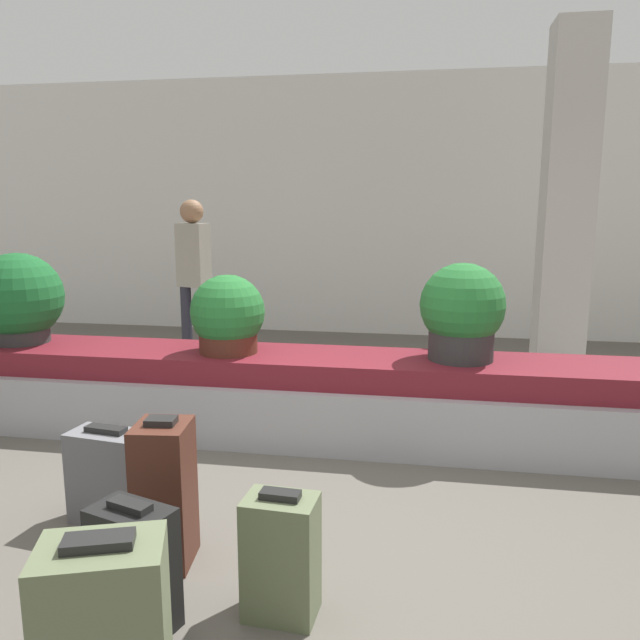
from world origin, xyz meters
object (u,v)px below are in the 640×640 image
(suitcase_3, at_px, (165,493))
(potted_plant_2, at_px, (228,316))
(pillar, at_px, (566,209))
(suitcase_2, at_px, (281,556))
(suitcase_0, at_px, (109,476))
(potted_plant_0, at_px, (462,312))
(potted_plant_1, at_px, (19,299))
(traveler_0, at_px, (194,267))
(suitcase_5, at_px, (134,568))

(suitcase_3, distance_m, potted_plant_2, 1.76)
(pillar, distance_m, suitcase_2, 4.37)
(suitcase_0, xyz_separation_m, suitcase_2, (1.06, -0.59, 0.01))
(suitcase_0, xyz_separation_m, potted_plant_0, (1.85, 1.43, 0.68))
(potted_plant_1, bearing_deg, pillar, 22.51)
(suitcase_2, height_order, potted_plant_2, potted_plant_2)
(suitcase_0, height_order, potted_plant_2, potted_plant_2)
(suitcase_2, bearing_deg, suitcase_0, 154.35)
(potted_plant_0, bearing_deg, suitcase_2, -111.17)
(suitcase_0, distance_m, traveler_0, 3.40)
(suitcase_5, distance_m, potted_plant_2, 2.23)
(suitcase_2, xyz_separation_m, suitcase_3, (-0.61, 0.28, 0.08))
(suitcase_2, relative_size, potted_plant_2, 0.96)
(pillar, xyz_separation_m, potted_plant_0, (-0.98, -1.74, -0.67))
(pillar, relative_size, suitcase_0, 6.15)
(pillar, bearing_deg, traveler_0, 179.24)
(traveler_0, bearing_deg, suitcase_5, 127.24)
(suitcase_0, relative_size, suitcase_2, 0.97)
(suitcase_0, bearing_deg, potted_plant_2, 88.39)
(pillar, height_order, suitcase_2, pillar)
(potted_plant_1, xyz_separation_m, potted_plant_2, (1.67, -0.05, -0.07))
(potted_plant_1, bearing_deg, suitcase_3, -42.18)
(suitcase_2, relative_size, traveler_0, 0.32)
(suitcase_5, distance_m, traveler_0, 4.25)
(suitcase_0, xyz_separation_m, traveler_0, (-0.74, 3.22, 0.76))
(suitcase_2, xyz_separation_m, potted_plant_2, (-0.84, 1.95, 0.61))
(pillar, height_order, potted_plant_1, pillar)
(suitcase_2, xyz_separation_m, potted_plant_1, (-2.51, 2.00, 0.68))
(pillar, height_order, suitcase_5, pillar)
(suitcase_3, bearing_deg, traveler_0, 102.16)
(suitcase_3, relative_size, potted_plant_2, 1.26)
(pillar, height_order, potted_plant_2, pillar)
(potted_plant_0, height_order, potted_plant_2, potted_plant_0)
(suitcase_3, bearing_deg, pillar, 49.20)
(suitcase_3, relative_size, traveler_0, 0.42)
(traveler_0, bearing_deg, potted_plant_2, 137.09)
(potted_plant_2, bearing_deg, suitcase_3, -82.23)
(suitcase_5, bearing_deg, traveler_0, 125.80)
(suitcase_5, height_order, potted_plant_0, potted_plant_0)
(suitcase_2, distance_m, potted_plant_0, 2.28)
(suitcase_5, bearing_deg, pillar, 77.87)
(potted_plant_2, bearing_deg, suitcase_0, -99.22)
(suitcase_2, distance_m, suitcase_3, 0.68)
(suitcase_2, height_order, suitcase_5, suitcase_2)
(suitcase_5, xyz_separation_m, potted_plant_0, (1.33, 2.20, 0.67))
(potted_plant_1, bearing_deg, suitcase_5, -47.92)
(potted_plant_0, bearing_deg, suitcase_3, -128.77)
(potted_plant_0, relative_size, traveler_0, 0.39)
(pillar, xyz_separation_m, traveler_0, (-3.57, 0.05, -0.59))
(suitcase_0, xyz_separation_m, potted_plant_2, (0.22, 1.36, 0.61))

